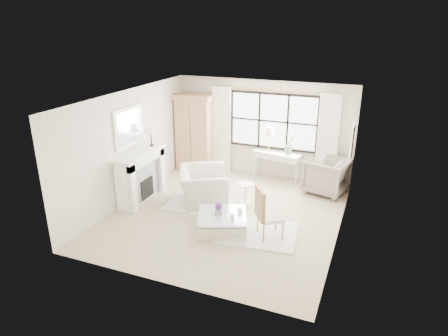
{
  "coord_description": "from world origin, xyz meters",
  "views": [
    {
      "loc": [
        3.03,
        -7.64,
        4.25
      ],
      "look_at": [
        -0.13,
        0.2,
        1.06
      ],
      "focal_mm": 32.0,
      "sensor_mm": 36.0,
      "label": 1
    }
  ],
  "objects_px": {
    "armoire": "(195,132)",
    "coffee_table": "(222,223)",
    "console_table": "(276,166)",
    "club_armchair": "(203,186)"
  },
  "relations": [
    {
      "from": "armoire",
      "to": "coffee_table",
      "type": "height_order",
      "value": "armoire"
    },
    {
      "from": "armoire",
      "to": "coffee_table",
      "type": "xyz_separation_m",
      "value": [
        2.16,
        -3.17,
        -0.96
      ]
    },
    {
      "from": "console_table",
      "to": "club_armchair",
      "type": "distance_m",
      "value": 2.45
    },
    {
      "from": "coffee_table",
      "to": "armoire",
      "type": "bearing_deg",
      "value": 102.35
    },
    {
      "from": "armoire",
      "to": "coffee_table",
      "type": "distance_m",
      "value": 3.96
    },
    {
      "from": "armoire",
      "to": "console_table",
      "type": "xyz_separation_m",
      "value": [
        2.46,
        0.06,
        -0.74
      ]
    },
    {
      "from": "armoire",
      "to": "coffee_table",
      "type": "relative_size",
      "value": 1.72
    },
    {
      "from": "armoire",
      "to": "coffee_table",
      "type": "bearing_deg",
      "value": -58.92
    },
    {
      "from": "coffee_table",
      "to": "club_armchair",
      "type": "bearing_deg",
      "value": 108.12
    },
    {
      "from": "console_table",
      "to": "club_armchair",
      "type": "bearing_deg",
      "value": -109.59
    }
  ]
}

